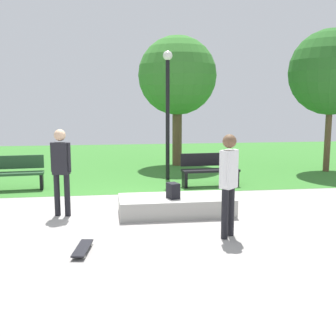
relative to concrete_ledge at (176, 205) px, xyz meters
The scene contains 12 objects.
ground_plane 1.24m from the concrete_ledge, 158.09° to the left, with size 28.00×28.00×0.00m, color #9E9993.
grass_lawn 8.33m from the concrete_ledge, 97.84° to the left, with size 26.60×12.42×0.01m, color #387A2D.
concrete_ledge is the anchor object (origin of this frame).
backpack_on_ledge 0.37m from the concrete_ledge, 124.33° to the right, with size 0.28×0.20×0.32m, color black.
skater_performing_trick 1.98m from the concrete_ledge, 68.22° to the right, with size 0.37×0.37×1.81m.
skater_watching 2.52m from the concrete_ledge, behind, with size 0.42×0.28×1.80m.
skateboard_by_ledge 2.75m from the concrete_ledge, 131.62° to the right, with size 0.32×0.82×0.08m.
park_bench_near_lamppost 3.17m from the concrete_ledge, 63.40° to the left, with size 1.62×0.54×0.91m.
park_bench_far_left 4.97m from the concrete_ledge, 142.38° to the left, with size 1.63×0.60×0.91m.
tree_slender_maple 7.46m from the concrete_ledge, 80.53° to the left, with size 2.80×2.80×4.66m.
tree_tall_oak 8.14m from the concrete_ledge, 38.44° to the left, with size 2.79×2.79×4.68m.
lamp_post 4.50m from the concrete_ledge, 84.50° to the left, with size 0.28×0.28×3.80m.
Camera 1 is at (-0.26, -9.09, 2.38)m, focal length 45.50 mm.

